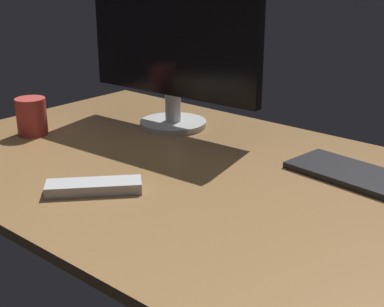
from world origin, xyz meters
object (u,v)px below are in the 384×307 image
object	(u,v)px
monitor	(172,45)
coffee_mug	(32,116)
tv_remote	(94,187)
keyboard	(373,180)

from	to	relation	value
monitor	coffee_mug	world-z (taller)	monitor
tv_remote	coffee_mug	size ratio (longest dim) A/B	1.94
monitor	keyboard	size ratio (longest dim) A/B	1.47
keyboard	tv_remote	world-z (taller)	tv_remote
tv_remote	coffee_mug	bearing A→B (deg)	113.23
monitor	keyboard	xyz separation A→B (cm)	(58.25, -2.70, -21.37)
tv_remote	keyboard	bearing A→B (deg)	-2.79
monitor	tv_remote	world-z (taller)	monitor
monitor	keyboard	world-z (taller)	monitor
monitor	tv_remote	bearing A→B (deg)	-70.17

